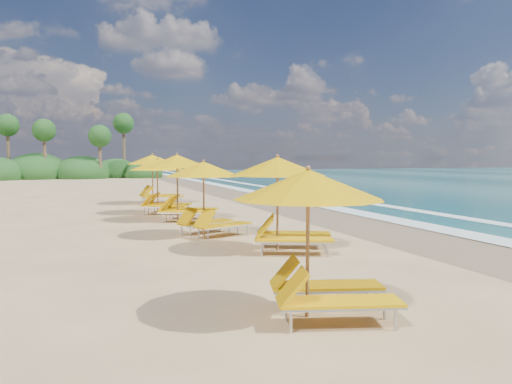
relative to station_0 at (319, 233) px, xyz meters
name	(u,v)px	position (x,y,z in m)	size (l,w,h in m)	color
ground	(256,225)	(2.46, 9.76, -1.29)	(160.00, 160.00, 0.00)	tan
wet_sand	(353,220)	(6.46, 9.76, -1.28)	(4.00, 160.00, 0.01)	#897252
surf_foam	(412,217)	(9.16, 9.76, -1.26)	(4.00, 160.00, 0.01)	white
station_0	(319,233)	(0.00, 0.00, 0.00)	(2.87, 2.78, 2.30)	olive
station_1	(285,197)	(1.54, 4.96, 0.12)	(3.26, 3.22, 2.51)	olive
station_2	(209,193)	(0.28, 8.02, 0.04)	(3.07, 3.03, 2.37)	olive
station_3	(183,183)	(0.24, 11.97, 0.18)	(3.43, 3.40, 2.61)	olive
station_4	(162,182)	(-0.16, 14.64, 0.07)	(3.17, 3.15, 2.43)	olive
station_5	(156,175)	(0.28, 19.36, 0.21)	(2.97, 2.76, 2.67)	olive
treeline	(47,170)	(-7.48, 55.27, -0.29)	(25.80, 8.80, 9.74)	#163D14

